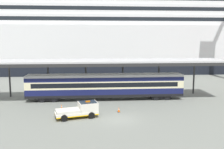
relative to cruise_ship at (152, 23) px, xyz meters
The scene contains 7 objects.
ground_plane 51.50m from the cruise_ship, 107.73° to the right, with size 400.00×400.00×0.00m, color slate.
cruise_ship is the anchor object (origin of this frame).
platform_canopy 40.85m from the cruise_ship, 113.97° to the right, with size 38.13×6.15×6.33m.
train_carriage 42.17m from the cruise_ship, 113.71° to the right, with size 24.73×2.81×4.11m.
service_truck 51.75m from the cruise_ship, 113.34° to the right, with size 5.54×3.27×2.02m.
traffic_cone_near 50.02m from the cruise_ship, 118.07° to the right, with size 0.36×0.36×0.77m.
traffic_cone_mid 48.61m from the cruise_ship, 108.57° to the right, with size 0.36×0.36×0.71m.
Camera 1 is at (-3.18, -29.10, 9.71)m, focal length 40.00 mm.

